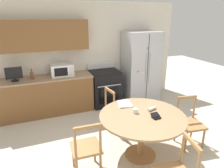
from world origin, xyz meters
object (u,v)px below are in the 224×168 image
(counter_bottle, at_px, (32,75))
(wallet, at_px, (156,116))
(dining_chair_right, at_px, (189,123))
(dining_chair_left, at_px, (86,148))
(countertop_tv, at_px, (14,74))
(dining_chair_far, at_px, (116,109))
(microwave, at_px, (62,70))
(refrigerator, at_px, (141,67))
(candle_glass, at_px, (135,111))
(oven_range, at_px, (105,87))

(counter_bottle, bearing_deg, wallet, -53.78)
(dining_chair_right, height_order, dining_chair_left, same)
(wallet, bearing_deg, dining_chair_right, 7.02)
(countertop_tv, xyz_separation_m, wallet, (2.09, -2.34, -0.28))
(dining_chair_far, bearing_deg, countertop_tv, -130.96)
(dining_chair_right, bearing_deg, microwave, -42.27)
(microwave, bearing_deg, dining_chair_left, -90.97)
(counter_bottle, height_order, dining_chair_right, counter_bottle)
(refrigerator, xyz_separation_m, counter_bottle, (-2.77, 0.04, 0.05))
(candle_glass, bearing_deg, dining_chair_left, -169.28)
(microwave, distance_m, dining_chair_left, 2.38)
(dining_chair_left, distance_m, wallet, 1.15)
(dining_chair_far, bearing_deg, microwave, -154.15)
(candle_glass, bearing_deg, dining_chair_far, 88.13)
(dining_chair_right, bearing_deg, candle_glass, -0.23)
(counter_bottle, xyz_separation_m, dining_chair_far, (1.54, -1.26, -0.55))
(refrigerator, height_order, countertop_tv, refrigerator)
(microwave, distance_m, wallet, 2.63)
(refrigerator, xyz_separation_m, dining_chair_left, (-2.14, -2.22, -0.50))
(dining_chair_left, xyz_separation_m, candle_glass, (0.88, 0.17, 0.36))
(dining_chair_left, bearing_deg, wallet, -2.39)
(oven_range, height_order, dining_chair_left, oven_range)
(countertop_tv, bearing_deg, dining_chair_left, -66.16)
(oven_range, xyz_separation_m, dining_chair_far, (-0.19, -1.25, -0.03))
(countertop_tv, distance_m, dining_chair_far, 2.35)
(refrigerator, bearing_deg, counter_bottle, 179.17)
(microwave, height_order, countertop_tv, countertop_tv)
(refrigerator, xyz_separation_m, dining_chair_right, (-0.24, -2.22, -0.50))
(dining_chair_right, bearing_deg, wallet, 15.79)
(refrigerator, height_order, wallet, refrigerator)
(countertop_tv, height_order, dining_chair_right, countertop_tv)
(refrigerator, relative_size, dining_chair_left, 2.08)
(microwave, bearing_deg, refrigerator, -2.21)
(oven_range, xyz_separation_m, dining_chair_right, (0.80, -2.25, -0.03))
(countertop_tv, relative_size, counter_bottle, 1.46)
(refrigerator, distance_m, oven_range, 1.14)
(refrigerator, xyz_separation_m, microwave, (-2.10, 0.08, 0.10))
(microwave, bearing_deg, candle_glass, -68.63)
(oven_range, bearing_deg, countertop_tv, -179.77)
(refrigerator, height_order, dining_chair_right, refrigerator)
(microwave, xyz_separation_m, counter_bottle, (-0.67, -0.04, -0.05))
(oven_range, height_order, dining_chair_right, oven_range)
(dining_chair_right, bearing_deg, refrigerator, -87.29)
(refrigerator, bearing_deg, microwave, 177.79)
(dining_chair_left, xyz_separation_m, wallet, (1.09, -0.10, 0.35))
(countertop_tv, bearing_deg, candle_glass, -48.06)
(dining_chair_far, distance_m, dining_chair_left, 1.35)
(oven_range, distance_m, counter_bottle, 1.81)
(counter_bottle, distance_m, dining_chair_far, 2.06)
(counter_bottle, bearing_deg, dining_chair_left, -74.35)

